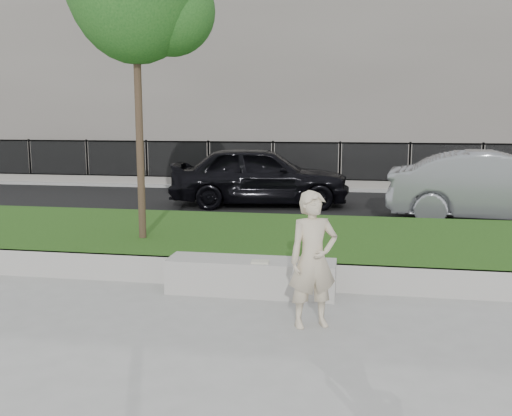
% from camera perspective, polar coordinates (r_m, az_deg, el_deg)
% --- Properties ---
extents(ground, '(90.00, 90.00, 0.00)m').
position_cam_1_polar(ground, '(7.43, -7.26, -9.95)').
color(ground, gray).
rests_on(ground, ground).
extents(grass_bank, '(34.00, 4.00, 0.40)m').
position_cam_1_polar(grass_bank, '(10.18, -2.29, -3.47)').
color(grass_bank, '#17370D').
rests_on(grass_bank, ground).
extents(grass_kerb, '(34.00, 0.08, 0.40)m').
position_cam_1_polar(grass_kerb, '(8.33, -5.17, -6.37)').
color(grass_kerb, '#9D9A93').
rests_on(grass_kerb, ground).
extents(street, '(34.00, 7.00, 0.04)m').
position_cam_1_polar(street, '(15.54, 2.01, 0.26)').
color(street, black).
rests_on(street, ground).
extents(far_pavement, '(34.00, 3.00, 0.12)m').
position_cam_1_polar(far_pavement, '(19.96, 3.81, 2.35)').
color(far_pavement, gray).
rests_on(far_pavement, ground).
extents(iron_fence, '(32.00, 0.30, 1.50)m').
position_cam_1_polar(iron_fence, '(18.91, 3.50, 3.45)').
color(iron_fence, slate).
rests_on(iron_fence, far_pavement).
extents(building_facade, '(34.00, 10.00, 10.00)m').
position_cam_1_polar(building_facade, '(26.91, 5.59, 14.63)').
color(building_facade, '#6A645D').
rests_on(building_facade, ground).
extents(stone_bench, '(2.32, 0.58, 0.48)m').
position_cam_1_polar(stone_bench, '(7.94, -0.50, -6.84)').
color(stone_bench, '#9D9A93').
rests_on(stone_bench, ground).
extents(man, '(0.69, 0.59, 1.59)m').
position_cam_1_polar(man, '(6.61, 5.73, -5.16)').
color(man, beige).
rests_on(man, ground).
extents(book, '(0.25, 0.19, 0.03)m').
position_cam_1_polar(book, '(7.70, 0.42, -5.40)').
color(book, beige).
rests_on(book, stone_bench).
extents(car_dark, '(4.98, 2.57, 1.62)m').
position_cam_1_polar(car_dark, '(15.31, 0.40, 3.27)').
color(car_dark, black).
rests_on(car_dark, street).
extents(car_silver, '(5.03, 2.18, 1.61)m').
position_cam_1_polar(car_silver, '(13.85, 23.18, 1.88)').
color(car_silver, gray).
rests_on(car_silver, street).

